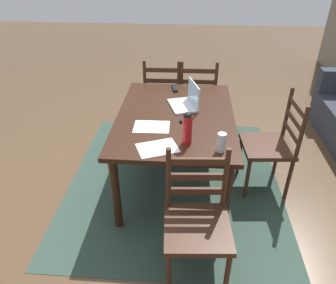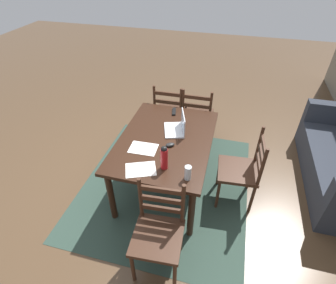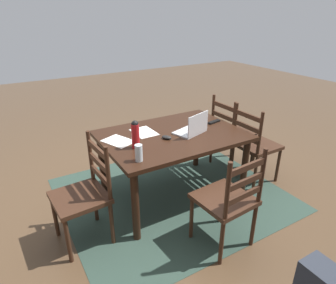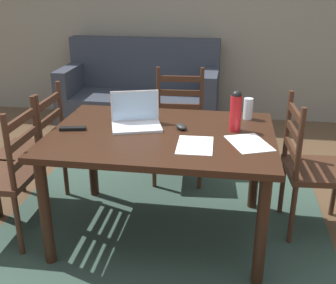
{
  "view_description": "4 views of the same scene",
  "coord_description": "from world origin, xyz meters",
  "px_view_note": "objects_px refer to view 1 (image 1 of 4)",
  "views": [
    {
      "loc": [
        2.56,
        0.13,
        2.07
      ],
      "look_at": [
        0.14,
        -0.06,
        0.54
      ],
      "focal_mm": 34.54,
      "sensor_mm": 36.0,
      "label": 1
    },
    {
      "loc": [
        2.3,
        0.63,
        2.55
      ],
      "look_at": [
        -0.12,
        -0.0,
        0.6
      ],
      "focal_mm": 28.22,
      "sensor_mm": 36.0,
      "label": 2
    },
    {
      "loc": [
        1.46,
        2.39,
        1.91
      ],
      "look_at": [
        0.08,
        0.06,
        0.69
      ],
      "focal_mm": 31.48,
      "sensor_mm": 36.0,
      "label": 3
    },
    {
      "loc": [
        0.42,
        -2.45,
        1.67
      ],
      "look_at": [
        0.04,
        0.02,
        0.67
      ],
      "focal_mm": 44.25,
      "sensor_mm": 36.0,
      "label": 4
    }
  ],
  "objects_px": {
    "computer_mouse": "(184,120)",
    "chair_left_near": "(163,96)",
    "drinking_glass": "(221,142)",
    "chair_left_far": "(197,97)",
    "chair_right_far": "(197,222)",
    "chair_far_head": "(271,145)",
    "tv_remote": "(175,88)",
    "dining_table": "(175,124)",
    "laptop": "(187,100)",
    "water_bottle": "(187,128)"
  },
  "relations": [
    {
      "from": "computer_mouse",
      "to": "chair_left_near",
      "type": "bearing_deg",
      "value": 161.35
    },
    {
      "from": "chair_left_near",
      "to": "drinking_glass",
      "type": "height_order",
      "value": "chair_left_near"
    },
    {
      "from": "chair_left_far",
      "to": "computer_mouse",
      "type": "distance_m",
      "value": 1.17
    },
    {
      "from": "chair_right_far",
      "to": "chair_far_head",
      "type": "distance_m",
      "value": 1.22
    },
    {
      "from": "chair_far_head",
      "to": "drinking_glass",
      "type": "height_order",
      "value": "chair_far_head"
    },
    {
      "from": "tv_remote",
      "to": "dining_table",
      "type": "bearing_deg",
      "value": -97.19
    },
    {
      "from": "laptop",
      "to": "tv_remote",
      "type": "bearing_deg",
      "value": -159.99
    },
    {
      "from": "dining_table",
      "to": "chair_left_far",
      "type": "height_order",
      "value": "chair_left_far"
    },
    {
      "from": "drinking_glass",
      "to": "chair_left_far",
      "type": "bearing_deg",
      "value": -174.25
    },
    {
      "from": "chair_far_head",
      "to": "chair_left_far",
      "type": "bearing_deg",
      "value": -145.82
    },
    {
      "from": "chair_far_head",
      "to": "water_bottle",
      "type": "bearing_deg",
      "value": -59.09
    },
    {
      "from": "chair_left_near",
      "to": "water_bottle",
      "type": "height_order",
      "value": "water_bottle"
    },
    {
      "from": "drinking_glass",
      "to": "tv_remote",
      "type": "height_order",
      "value": "drinking_glass"
    },
    {
      "from": "laptop",
      "to": "tv_remote",
      "type": "height_order",
      "value": "laptop"
    },
    {
      "from": "chair_right_far",
      "to": "computer_mouse",
      "type": "bearing_deg",
      "value": -172.25
    },
    {
      "from": "chair_left_far",
      "to": "laptop",
      "type": "xyz_separation_m",
      "value": [
        0.82,
        -0.11,
        0.34
      ]
    },
    {
      "from": "chair_left_far",
      "to": "drinking_glass",
      "type": "relative_size",
      "value": 6.41
    },
    {
      "from": "chair_left_near",
      "to": "chair_left_far",
      "type": "height_order",
      "value": "same"
    },
    {
      "from": "chair_right_far",
      "to": "chair_left_far",
      "type": "distance_m",
      "value": 2.01
    },
    {
      "from": "chair_left_far",
      "to": "drinking_glass",
      "type": "xyz_separation_m",
      "value": [
        1.56,
        0.16,
        0.35
      ]
    },
    {
      "from": "chair_left_near",
      "to": "dining_table",
      "type": "bearing_deg",
      "value": 11.57
    },
    {
      "from": "chair_left_far",
      "to": "drinking_glass",
      "type": "height_order",
      "value": "chair_left_far"
    },
    {
      "from": "chair_right_far",
      "to": "chair_far_head",
      "type": "xyz_separation_m",
      "value": [
        -1.01,
        0.68,
        0.0
      ]
    },
    {
      "from": "dining_table",
      "to": "chair_left_near",
      "type": "bearing_deg",
      "value": -168.43
    },
    {
      "from": "chair_left_far",
      "to": "chair_left_near",
      "type": "bearing_deg",
      "value": -90.0
    },
    {
      "from": "chair_right_far",
      "to": "water_bottle",
      "type": "relative_size",
      "value": 3.58
    },
    {
      "from": "laptop",
      "to": "drinking_glass",
      "type": "bearing_deg",
      "value": 19.72
    },
    {
      "from": "chair_right_far",
      "to": "chair_left_near",
      "type": "distance_m",
      "value": 2.05
    },
    {
      "from": "chair_left_far",
      "to": "laptop",
      "type": "relative_size",
      "value": 2.55
    },
    {
      "from": "chair_left_near",
      "to": "computer_mouse",
      "type": "bearing_deg",
      "value": 14.43
    },
    {
      "from": "laptop",
      "to": "computer_mouse",
      "type": "bearing_deg",
      "value": -2.98
    },
    {
      "from": "chair_far_head",
      "to": "chair_left_far",
      "type": "height_order",
      "value": "same"
    },
    {
      "from": "dining_table",
      "to": "chair_left_far",
      "type": "xyz_separation_m",
      "value": [
        -1.01,
        0.21,
        -0.19
      ]
    },
    {
      "from": "dining_table",
      "to": "chair_left_near",
      "type": "height_order",
      "value": "chair_left_near"
    },
    {
      "from": "water_bottle",
      "to": "tv_remote",
      "type": "height_order",
      "value": "water_bottle"
    },
    {
      "from": "water_bottle",
      "to": "tv_remote",
      "type": "bearing_deg",
      "value": -171.57
    },
    {
      "from": "chair_left_far",
      "to": "water_bottle",
      "type": "height_order",
      "value": "water_bottle"
    },
    {
      "from": "chair_right_far",
      "to": "computer_mouse",
      "type": "distance_m",
      "value": 0.95
    },
    {
      "from": "chair_left_far",
      "to": "chair_far_head",
      "type": "bearing_deg",
      "value": 34.18
    },
    {
      "from": "chair_left_far",
      "to": "chair_right_far",
      "type": "bearing_deg",
      "value": -0.1
    },
    {
      "from": "computer_mouse",
      "to": "chair_right_far",
      "type": "bearing_deg",
      "value": -25.33
    },
    {
      "from": "chair_left_near",
      "to": "chair_far_head",
      "type": "relative_size",
      "value": 1.0
    },
    {
      "from": "laptop",
      "to": "drinking_glass",
      "type": "relative_size",
      "value": 2.51
    },
    {
      "from": "laptop",
      "to": "drinking_glass",
      "type": "height_order",
      "value": "laptop"
    },
    {
      "from": "water_bottle",
      "to": "chair_left_near",
      "type": "bearing_deg",
      "value": -167.8
    },
    {
      "from": "chair_right_far",
      "to": "chair_left_far",
      "type": "relative_size",
      "value": 1.0
    },
    {
      "from": "chair_far_head",
      "to": "water_bottle",
      "type": "height_order",
      "value": "water_bottle"
    },
    {
      "from": "laptop",
      "to": "chair_left_far",
      "type": "bearing_deg",
      "value": 172.42
    },
    {
      "from": "dining_table",
      "to": "tv_remote",
      "type": "relative_size",
      "value": 8.43
    },
    {
      "from": "chair_right_far",
      "to": "tv_remote",
      "type": "bearing_deg",
      "value": -171.14
    }
  ]
}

